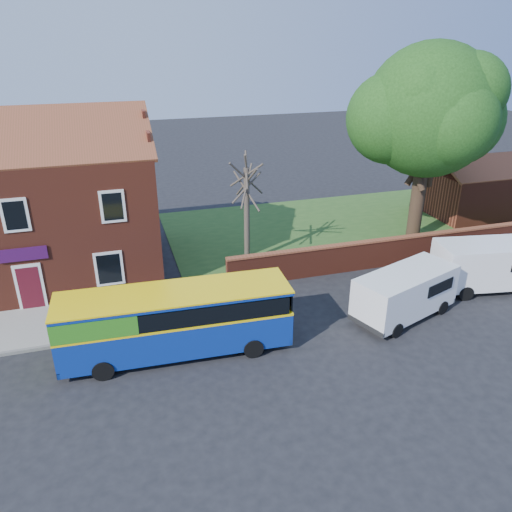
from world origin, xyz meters
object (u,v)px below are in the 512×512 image
object	(u,v)px
van_near	(405,292)
large_tree	(428,114)
van_far	(493,263)
bus	(169,320)

from	to	relation	value
van_near	large_tree	xyz separation A→B (m)	(5.65, 8.06, 6.22)
van_far	large_tree	size ratio (longest dim) A/B	0.51
van_near	large_tree	bearing A→B (deg)	35.30
bus	van_far	bearing A→B (deg)	6.00
van_near	van_far	xyz separation A→B (m)	(5.56, 1.12, 0.13)
bus	van_near	xyz separation A→B (m)	(10.37, -0.17, -0.33)
large_tree	van_near	bearing A→B (deg)	-125.05
van_near	van_far	size ratio (longest dim) A/B	0.92
bus	van_far	distance (m)	15.96
van_near	large_tree	size ratio (longest dim) A/B	0.47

